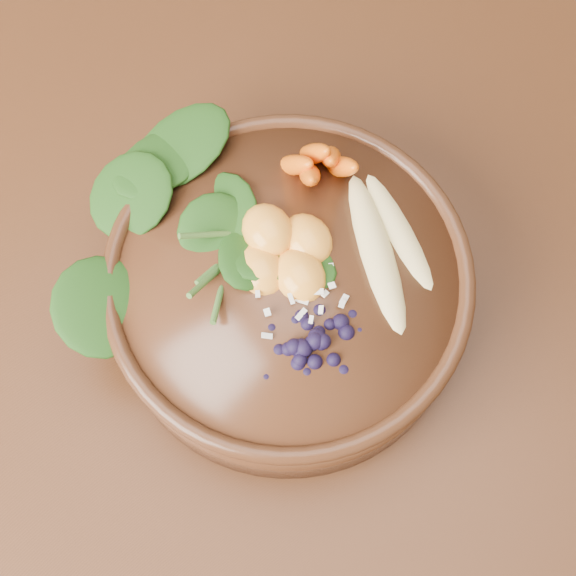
% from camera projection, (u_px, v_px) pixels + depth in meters
% --- Properties ---
extents(ground, '(4.00, 4.00, 0.00)m').
position_uv_depth(ground, '(299.00, 353.00, 1.40)').
color(ground, '#381E0F').
rests_on(ground, ground).
extents(dining_table, '(1.60, 0.90, 0.75)m').
position_uv_depth(dining_table, '(308.00, 165.00, 0.79)').
color(dining_table, '#331C0C').
rests_on(dining_table, ground).
extents(stoneware_bowl, '(0.31, 0.31, 0.07)m').
position_uv_depth(stoneware_bowl, '(288.00, 293.00, 0.60)').
color(stoneware_bowl, '#4B2815').
rests_on(stoneware_bowl, dining_table).
extents(kale_heap, '(0.20, 0.19, 0.04)m').
position_uv_depth(kale_heap, '(209.00, 211.00, 0.57)').
color(kale_heap, '#1C4312').
rests_on(kale_heap, stoneware_bowl).
extents(carrot_cluster, '(0.06, 0.06, 0.07)m').
position_uv_depth(carrot_cluster, '(323.00, 147.00, 0.57)').
color(carrot_cluster, orange).
rests_on(carrot_cluster, stoneware_bowl).
extents(banana_halves, '(0.07, 0.15, 0.03)m').
position_uv_depth(banana_halves, '(390.00, 234.00, 0.57)').
color(banana_halves, '#E0CC84').
rests_on(banana_halves, stoneware_bowl).
extents(mandarin_cluster, '(0.09, 0.10, 0.03)m').
position_uv_depth(mandarin_cluster, '(284.00, 246.00, 0.56)').
color(mandarin_cluster, orange).
rests_on(mandarin_cluster, stoneware_bowl).
extents(blueberry_pile, '(0.14, 0.11, 0.04)m').
position_uv_depth(blueberry_pile, '(316.00, 337.00, 0.54)').
color(blueberry_pile, black).
rests_on(blueberry_pile, stoneware_bowl).
extents(coconut_flakes, '(0.09, 0.08, 0.01)m').
position_uv_depth(coconut_flakes, '(298.00, 296.00, 0.56)').
color(coconut_flakes, white).
rests_on(coconut_flakes, stoneware_bowl).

